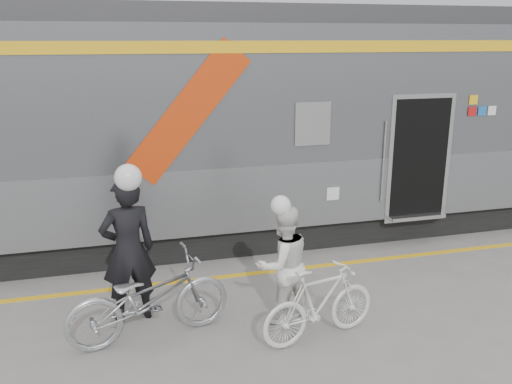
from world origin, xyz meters
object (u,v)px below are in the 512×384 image
object	(u,v)px
bicycle_left	(149,298)
woman	(283,265)
man	(128,250)
bicycle_right	(320,303)

from	to	relation	value
bicycle_left	woman	distance (m)	1.72
woman	man	bearing A→B (deg)	-29.13
man	bicycle_right	world-z (taller)	man
bicycle_right	man	bearing A→B (deg)	50.51
bicycle_right	woman	bearing A→B (deg)	15.85
man	bicycle_right	xyz separation A→B (m)	(2.20, -1.11, -0.49)
man	woman	distance (m)	1.99
man	bicycle_left	xyz separation A→B (m)	(0.20, -0.55, -0.43)
man	woman	bearing A→B (deg)	152.72
man	bicycle_right	distance (m)	2.51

